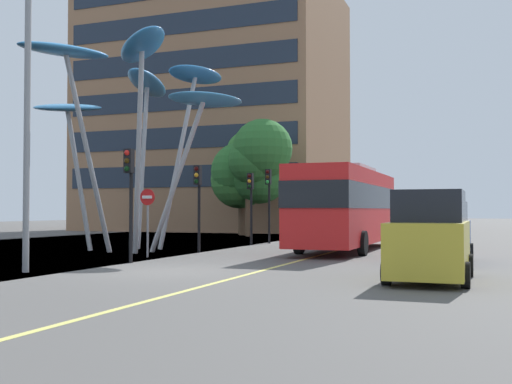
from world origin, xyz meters
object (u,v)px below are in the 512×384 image
traffic_light_island_mid (251,193)px  street_lamp (37,79)px  car_parked_near (430,239)px  leaf_sculpture (137,86)px  red_bus (347,204)px  traffic_light_kerb_far (198,189)px  no_entry_sign (148,212)px  traffic_light_opposite (269,190)px  traffic_light_kerb_near (130,180)px  car_parked_mid (441,234)px

traffic_light_island_mid → street_lamp: street_lamp is taller
car_parked_near → street_lamp: size_ratio=0.48×
leaf_sculpture → car_parked_near: bearing=-28.8°
red_bus → traffic_light_island_mid: bearing=158.5°
red_bus → street_lamp: size_ratio=1.32×
red_bus → leaf_sculpture: size_ratio=1.13×
red_bus → traffic_light_island_mid: (-5.31, 2.09, 0.60)m
red_bus → traffic_light_kerb_far: 6.55m
red_bus → no_entry_sign: 9.00m
traffic_light_opposite → car_parked_near: bearing=-57.4°
traffic_light_kerb_near → traffic_light_opposite: 12.96m
car_parked_mid → traffic_light_kerb_near: bearing=-158.7°
leaf_sculpture → street_lamp: 9.16m
leaf_sculpture → street_lamp: street_lamp is taller
car_parked_mid → leaf_sculpture: bearing=173.5°
red_bus → leaf_sculpture: leaf_sculpture is taller
red_bus → traffic_light_kerb_near: traffic_light_kerb_near is taller
traffic_light_island_mid → car_parked_near: bearing=-53.0°
leaf_sculpture → traffic_light_kerb_near: (2.89, -5.16, -4.31)m
leaf_sculpture → traffic_light_kerb_near: 7.32m
traffic_light_kerb_far → no_entry_sign: bearing=-100.0°
red_bus → car_parked_near: (4.44, -10.87, -0.95)m
red_bus → traffic_light_island_mid: size_ratio=3.19×
traffic_light_kerb_far → car_parked_near: bearing=-36.3°
leaf_sculpture → traffic_light_kerb_near: bearing=-60.7°
traffic_light_kerb_far → traffic_light_opposite: (0.45, 7.47, 0.20)m
traffic_light_kerb_far → traffic_light_opposite: traffic_light_opposite is taller
car_parked_mid → street_lamp: bearing=-144.6°
traffic_light_island_mid → no_entry_sign: traffic_light_island_mid is taller
traffic_light_opposite → no_entry_sign: bearing=-95.4°
street_lamp → traffic_light_opposite: bearing=86.4°
street_lamp → no_entry_sign: 7.05m
red_bus → traffic_light_kerb_far: red_bus is taller
traffic_light_kerb_far → traffic_light_opposite: bearing=86.6°
traffic_light_opposite → car_parked_near: 17.60m
traffic_light_opposite → no_entry_sign: size_ratio=1.53×
traffic_light_kerb_near → leaf_sculpture: bearing=119.3°
traffic_light_kerb_far → red_bus: bearing=33.5°
red_bus → no_entry_sign: (-5.99, -6.71, -0.31)m
traffic_light_kerb_near → traffic_light_island_mid: traffic_light_kerb_near is taller
traffic_light_kerb_near → car_parked_near: 10.03m
no_entry_sign → leaf_sculpture: bearing=128.1°
red_bus → traffic_light_kerb_near: size_ratio=3.04×
car_parked_near → car_parked_mid: car_parked_near is taller
street_lamp → traffic_light_kerb_near: bearing=78.1°
traffic_light_kerb_far → street_lamp: 9.54m
traffic_light_island_mid → car_parked_mid: bearing=-37.6°
traffic_light_kerb_far → car_parked_mid: size_ratio=0.81×
leaf_sculpture → traffic_light_opposite: (3.18, 7.80, -4.24)m
red_bus → street_lamp: street_lamp is taller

